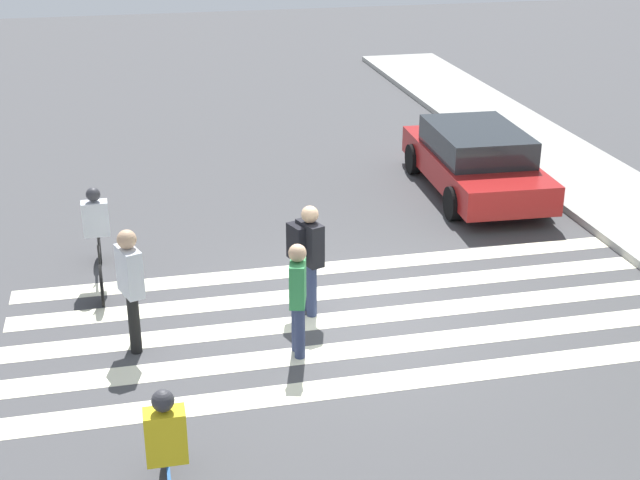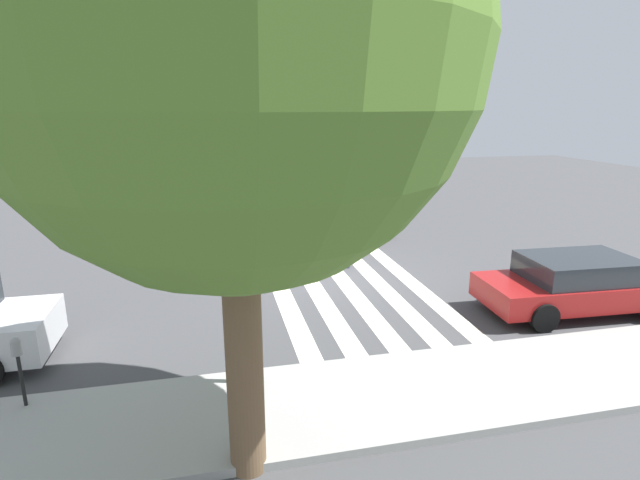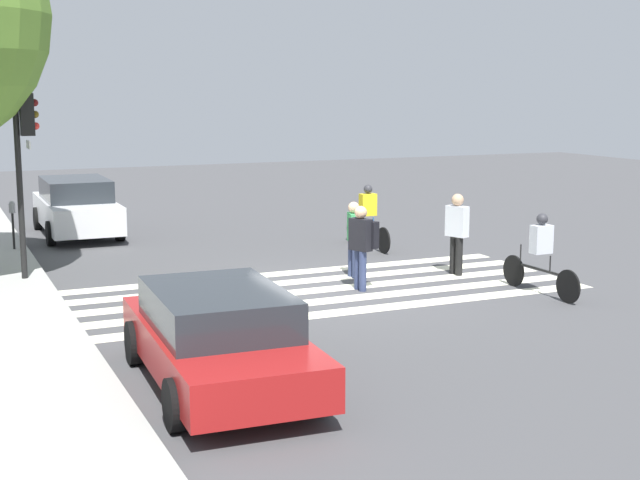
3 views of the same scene
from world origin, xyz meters
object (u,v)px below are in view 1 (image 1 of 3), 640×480
pedestrian_adult_blue_shirt (131,283)px  pedestrian_adult_tall_backpack (298,293)px  cyclist_far_lane (167,456)px  car_parked_dark_suv (475,159)px  pedestrian_adult_yellow_jacket (307,251)px  cyclist_near_curb (97,232)px

pedestrian_adult_blue_shirt → pedestrian_adult_tall_backpack: pedestrian_adult_blue_shirt is taller
pedestrian_adult_tall_backpack → cyclist_far_lane: bearing=163.2°
cyclist_far_lane → car_parked_dark_suv: 10.94m
pedestrian_adult_blue_shirt → pedestrian_adult_tall_backpack: size_ratio=1.08×
pedestrian_adult_blue_shirt → pedestrian_adult_yellow_jacket: bearing=82.8°
pedestrian_adult_blue_shirt → cyclist_far_lane: pedestrian_adult_blue_shirt is taller
cyclist_near_curb → pedestrian_adult_blue_shirt: bearing=10.0°
cyclist_near_curb → cyclist_far_lane: 6.04m
pedestrian_adult_blue_shirt → cyclist_far_lane: bearing=-15.3°
pedestrian_adult_tall_backpack → cyclist_far_lane: pedestrian_adult_tall_backpack is taller
pedestrian_adult_blue_shirt → cyclist_near_curb: 2.31m
pedestrian_adult_yellow_jacket → pedestrian_adult_tall_backpack: 1.22m
cyclist_far_lane → pedestrian_adult_tall_backpack: bearing=148.8°
cyclist_near_curb → car_parked_dark_suv: bearing=108.5°
pedestrian_adult_tall_backpack → car_parked_dark_suv: 7.33m
cyclist_far_lane → car_parked_dark_suv: cyclist_far_lane is taller
pedestrian_adult_blue_shirt → cyclist_near_curb: (-2.26, -0.46, -0.13)m
pedestrian_adult_tall_backpack → cyclist_near_curb: size_ratio=0.71×
pedestrian_adult_yellow_jacket → car_parked_dark_suv: pedestrian_adult_yellow_jacket is taller
pedestrian_adult_blue_shirt → cyclist_far_lane: (3.73, 0.24, -0.13)m
pedestrian_adult_yellow_jacket → cyclist_far_lane: size_ratio=0.71×
cyclist_far_lane → pedestrian_adult_blue_shirt: bearing=-175.9°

